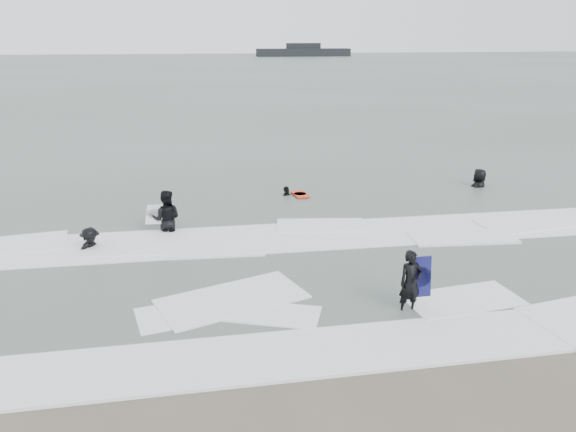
{
  "coord_description": "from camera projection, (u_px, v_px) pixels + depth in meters",
  "views": [
    {
      "loc": [
        -2.48,
        -10.34,
        6.22
      ],
      "look_at": [
        0.0,
        5.0,
        1.1
      ],
      "focal_mm": 35.0,
      "sensor_mm": 36.0,
      "label": 1
    }
  ],
  "objects": [
    {
      "name": "surfer_breaker",
      "position": [
        91.0,
        250.0,
        16.77
      ],
      "size": [
        1.11,
        1.13,
        1.56
      ],
      "primitive_type": "imported",
      "rotation": [
        0.0,
        0.0,
        0.81
      ],
      "color": "black",
      "rests_on": "ground"
    },
    {
      "name": "surfer_wading",
      "position": [
        168.0,
        232.0,
        18.3
      ],
      "size": [
        1.03,
        0.85,
        1.96
      ],
      "primitive_type": "imported",
      "rotation": [
        0.0,
        0.0,
        3.02
      ],
      "color": "black",
      "rests_on": "ground"
    },
    {
      "name": "surfer_centre",
      "position": [
        408.0,
        312.0,
        13.06
      ],
      "size": [
        0.62,
        0.45,
        1.55
      ],
      "primitive_type": "imported",
      "rotation": [
        0.0,
        0.0,
        0.15
      ],
      "color": "black",
      "rests_on": "ground"
    },
    {
      "name": "surf_foam",
      "position": [
        296.0,
        267.0,
        15.47
      ],
      "size": [
        30.03,
        9.06,
        0.09
      ],
      "color": "white",
      "rests_on": "ground"
    },
    {
      "name": "surfer_right_far",
      "position": [
        479.0,
        188.0,
        23.49
      ],
      "size": [
        1.11,
        1.11,
        1.95
      ],
      "primitive_type": "imported",
      "rotation": [
        0.0,
        0.0,
        -2.35
      ],
      "color": "black",
      "rests_on": "ground"
    },
    {
      "name": "vessel_horizon",
      "position": [
        303.0,
        52.0,
        145.46
      ],
      "size": [
        24.25,
        4.33,
        3.29
      ],
      "color": "black",
      "rests_on": "ground"
    },
    {
      "name": "ground",
      "position": [
        325.0,
        337.0,
        12.01
      ],
      "size": [
        320.0,
        320.0,
        0.0
      ],
      "primitive_type": "plane",
      "color": "brown",
      "rests_on": "ground"
    },
    {
      "name": "surfer_right_near",
      "position": [
        287.0,
        196.0,
        22.24
      ],
      "size": [
        0.98,
        0.64,
        1.55
      ],
      "primitive_type": "imported",
      "rotation": [
        0.0,
        0.0,
        -2.83
      ],
      "color": "black",
      "rests_on": "ground"
    },
    {
      "name": "bodyboards",
      "position": [
        278.0,
        221.0,
        17.84
      ],
      "size": [
        6.96,
        10.34,
        1.25
      ],
      "color": "#0E1044",
      "rests_on": "ground"
    },
    {
      "name": "sea",
      "position": [
        211.0,
        73.0,
        87.0
      ],
      "size": [
        320.0,
        320.0,
        0.0
      ],
      "primitive_type": "plane",
      "color": "#47544C",
      "rests_on": "ground"
    }
  ]
}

